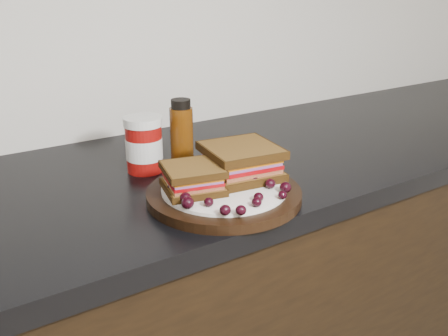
% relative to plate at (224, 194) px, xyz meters
% --- Properties ---
extents(countertop, '(3.98, 0.60, 0.04)m').
position_rel_plate_xyz_m(countertop, '(-0.16, 0.17, -0.03)').
color(countertop, black).
rests_on(countertop, base_cabinets).
extents(plate, '(0.28, 0.28, 0.02)m').
position_rel_plate_xyz_m(plate, '(0.00, 0.00, 0.00)').
color(plate, black).
rests_on(plate, countertop).
extents(sandwich_left, '(0.12, 0.12, 0.05)m').
position_rel_plate_xyz_m(sandwich_left, '(-0.05, 0.02, 0.04)').
color(sandwich_left, brown).
rests_on(sandwich_left, plate).
extents(sandwich_right, '(0.15, 0.15, 0.06)m').
position_rel_plate_xyz_m(sandwich_right, '(0.06, 0.03, 0.04)').
color(sandwich_right, brown).
rests_on(sandwich_right, plate).
extents(grape_0, '(0.02, 0.02, 0.02)m').
position_rel_plate_xyz_m(grape_0, '(-0.10, -0.04, 0.03)').
color(grape_0, black).
rests_on(grape_0, plate).
extents(grape_1, '(0.02, 0.02, 0.02)m').
position_rel_plate_xyz_m(grape_1, '(-0.07, -0.06, 0.02)').
color(grape_1, black).
rests_on(grape_1, plate).
extents(grape_2, '(0.02, 0.02, 0.02)m').
position_rel_plate_xyz_m(grape_2, '(-0.06, -0.10, 0.02)').
color(grape_2, black).
rests_on(grape_2, plate).
extents(grape_3, '(0.02, 0.02, 0.02)m').
position_rel_plate_xyz_m(grape_3, '(-0.04, -0.11, 0.02)').
color(grape_3, black).
rests_on(grape_3, plate).
extents(grape_4, '(0.02, 0.02, 0.02)m').
position_rel_plate_xyz_m(grape_4, '(-0.00, -0.10, 0.02)').
color(grape_4, black).
rests_on(grape_4, plate).
extents(grape_5, '(0.02, 0.02, 0.02)m').
position_rel_plate_xyz_m(grape_5, '(0.01, -0.08, 0.02)').
color(grape_5, black).
rests_on(grape_5, plate).
extents(grape_6, '(0.02, 0.02, 0.01)m').
position_rel_plate_xyz_m(grape_6, '(0.05, -0.10, 0.02)').
color(grape_6, black).
rests_on(grape_6, plate).
extents(grape_7, '(0.02, 0.02, 0.02)m').
position_rel_plate_xyz_m(grape_7, '(0.08, -0.08, 0.02)').
color(grape_7, black).
rests_on(grape_7, plate).
extents(grape_8, '(0.02, 0.02, 0.02)m').
position_rel_plate_xyz_m(grape_8, '(0.07, -0.05, 0.02)').
color(grape_8, black).
rests_on(grape_8, plate).
extents(grape_9, '(0.02, 0.02, 0.02)m').
position_rel_plate_xyz_m(grape_9, '(0.05, -0.03, 0.02)').
color(grape_9, black).
rests_on(grape_9, plate).
extents(grape_10, '(0.02, 0.02, 0.02)m').
position_rel_plate_xyz_m(grape_10, '(0.08, 0.01, 0.02)').
color(grape_10, black).
rests_on(grape_10, plate).
extents(grape_11, '(0.02, 0.02, 0.02)m').
position_rel_plate_xyz_m(grape_11, '(0.06, 0.01, 0.02)').
color(grape_11, black).
rests_on(grape_11, plate).
extents(grape_12, '(0.02, 0.02, 0.02)m').
position_rel_plate_xyz_m(grape_12, '(0.06, 0.04, 0.02)').
color(grape_12, black).
rests_on(grape_12, plate).
extents(grape_13, '(0.02, 0.02, 0.01)m').
position_rel_plate_xyz_m(grape_13, '(-0.06, 0.06, 0.02)').
color(grape_13, black).
rests_on(grape_13, plate).
extents(grape_14, '(0.02, 0.02, 0.02)m').
position_rel_plate_xyz_m(grape_14, '(-0.08, 0.03, 0.02)').
color(grape_14, black).
rests_on(grape_14, plate).
extents(grape_15, '(0.02, 0.02, 0.02)m').
position_rel_plate_xyz_m(grape_15, '(-0.05, 0.01, 0.02)').
color(grape_15, black).
rests_on(grape_15, plate).
extents(grape_16, '(0.02, 0.02, 0.02)m').
position_rel_plate_xyz_m(grape_16, '(-0.09, -0.02, 0.02)').
color(grape_16, black).
rests_on(grape_16, plate).
extents(grape_17, '(0.02, 0.02, 0.02)m').
position_rel_plate_xyz_m(grape_17, '(-0.05, 0.05, 0.02)').
color(grape_17, black).
rests_on(grape_17, plate).
extents(grape_18, '(0.02, 0.02, 0.02)m').
position_rel_plate_xyz_m(grape_18, '(-0.09, 0.03, 0.02)').
color(grape_18, black).
rests_on(grape_18, plate).
extents(grape_19, '(0.02, 0.02, 0.02)m').
position_rel_plate_xyz_m(grape_19, '(-0.09, 0.02, 0.02)').
color(grape_19, black).
rests_on(grape_19, plate).
extents(condiment_jar, '(0.08, 0.08, 0.12)m').
position_rel_plate_xyz_m(condiment_jar, '(-0.06, 0.21, 0.05)').
color(condiment_jar, maroon).
rests_on(condiment_jar, countertop).
extents(oil_bottle, '(0.06, 0.06, 0.14)m').
position_rel_plate_xyz_m(oil_bottle, '(0.03, 0.22, 0.06)').
color(oil_bottle, '#532908').
rests_on(oil_bottle, countertop).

